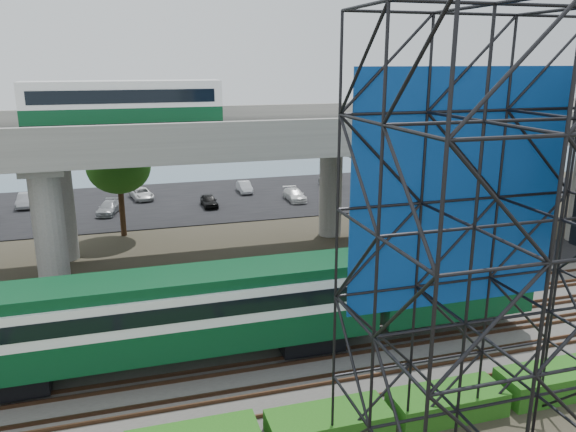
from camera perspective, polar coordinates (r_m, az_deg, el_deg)
name	(u,v)px	position (r m, az deg, el deg)	size (l,w,h in m)	color
ground	(273,380)	(25.75, -1.53, -16.36)	(140.00, 140.00, 0.00)	#474233
ballast_bed	(262,356)	(27.37, -2.65, -14.05)	(90.00, 12.00, 0.20)	slate
service_road	(229,290)	(34.88, -6.05, -7.46)	(90.00, 5.00, 0.08)	black
parking_lot	(185,201)	(57.07, -10.42, 1.49)	(90.00, 18.00, 0.08)	black
harbor_water	(167,164)	(78.54, -12.23, 5.18)	(140.00, 40.00, 0.03)	slate
rail_tracks	(262,353)	(27.28, -2.66, -13.72)	(90.00, 9.52, 0.16)	#472D1E
commuter_train	(217,308)	(25.75, -7.25, -9.21)	(29.30, 3.06, 4.30)	black
overpass	(204,145)	(37.90, -8.53, 7.17)	(80.00, 12.00, 12.40)	#9E9B93
scaffold_tower	(513,272)	(18.19, 21.91, -5.32)	(9.36, 6.36, 15.00)	black
hedge_strip	(329,424)	(22.29, 4.18, -20.31)	(34.60, 1.80, 1.20)	#1B5413
trees	(140,187)	(38.18, -14.78, 2.85)	(40.94, 16.94, 7.69)	#382314
suv	(116,287)	(34.52, -17.10, -6.90)	(2.54, 5.50, 1.53)	black
parked_cars	(176,197)	(56.43, -11.34, 1.94)	(35.57, 9.20, 1.30)	silver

